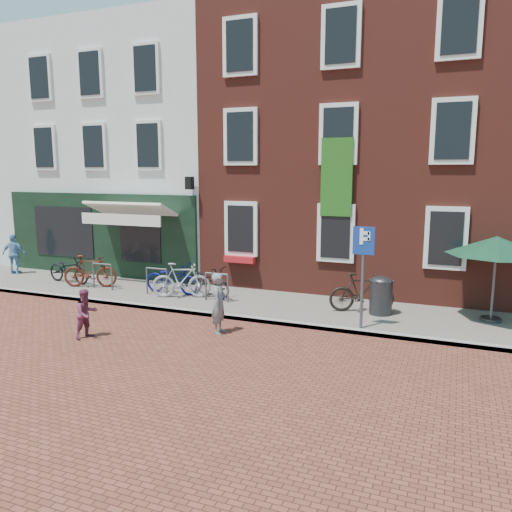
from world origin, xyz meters
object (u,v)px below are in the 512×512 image
at_px(woman, 219,303).
at_px(bicycle_4, 208,281).
at_px(parking_sign, 363,260).
at_px(litter_bin, 381,293).
at_px(cafe_person, 14,254).
at_px(parasol, 497,242).
at_px(bicycle_3, 181,280).
at_px(bicycle_2, 172,278).
at_px(bicycle_0, 69,269).
at_px(bicycle_5, 362,292).
at_px(bicycle_1, 90,271).
at_px(boy, 86,314).

height_order(woman, bicycle_4, woman).
xyz_separation_m(parking_sign, woman, (-3.09, -1.31, -1.03)).
xyz_separation_m(litter_bin, cafe_person, (-13.04, 0.33, 0.17)).
bearing_deg(parasol, cafe_person, -179.74).
bearing_deg(bicycle_3, cafe_person, 62.66).
bearing_deg(bicycle_2, parasol, -87.22).
bearing_deg(bicycle_0, parking_sign, -90.53).
bearing_deg(cafe_person, bicycle_3, 154.34).
height_order(bicycle_0, bicycle_4, same).
xyz_separation_m(litter_bin, parasol, (2.64, 0.40, 1.43)).
height_order(woman, cafe_person, cafe_person).
height_order(cafe_person, bicycle_5, cafe_person).
distance_m(cafe_person, bicycle_4, 8.02).
distance_m(parking_sign, bicycle_1, 8.96).
bearing_deg(parasol, bicycle_1, -176.25).
distance_m(bicycle_0, bicycle_2, 3.95).
bearing_deg(bicycle_4, bicycle_1, 113.92).
distance_m(parking_sign, bicycle_4, 5.10).
bearing_deg(woman, bicycle_2, 39.55).
height_order(parking_sign, bicycle_5, parking_sign).
bearing_deg(bicycle_0, bicycle_2, -83.07).
bearing_deg(woman, parking_sign, -75.45).
xyz_separation_m(cafe_person, bicycle_0, (2.88, -0.45, -0.26)).
bearing_deg(cafe_person, bicycle_0, 151.38).
relative_size(woman, bicycle_3, 0.84).
distance_m(boy, bicycle_4, 4.23).
relative_size(parking_sign, woman, 1.69).
xyz_separation_m(bicycle_2, bicycle_3, (0.52, -0.32, 0.05)).
bearing_deg(bicycle_3, parasol, -105.69).
distance_m(woman, bicycle_1, 6.19).
bearing_deg(cafe_person, bicycle_4, 157.66).
relative_size(parasol, bicycle_5, 1.39).
xyz_separation_m(woman, bicycle_1, (-5.73, 2.33, -0.10)).
bearing_deg(bicycle_0, bicycle_3, -87.23).
xyz_separation_m(parasol, boy, (-8.65, -4.55, -1.51)).
xyz_separation_m(parking_sign, bicycle_0, (-9.91, 1.27, -1.19)).
bearing_deg(parking_sign, bicycle_5, 99.93).
distance_m(litter_bin, boy, 7.30).
bearing_deg(cafe_person, bicycle_1, 150.30).
height_order(parasol, bicycle_0, parasol).
bearing_deg(bicycle_0, litter_bin, -82.56).
height_order(litter_bin, parasol, parasol).
bearing_deg(litter_bin, cafe_person, 178.54).
bearing_deg(boy, litter_bin, -38.14).
bearing_deg(parasol, litter_bin, -171.31).
xyz_separation_m(woman, boy, (-2.66, -1.45, -0.15)).
bearing_deg(cafe_person, parasol, 160.53).
bearing_deg(cafe_person, woman, 142.93).
relative_size(bicycle_2, bicycle_5, 1.03).
distance_m(parasol, bicycle_1, 11.84).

